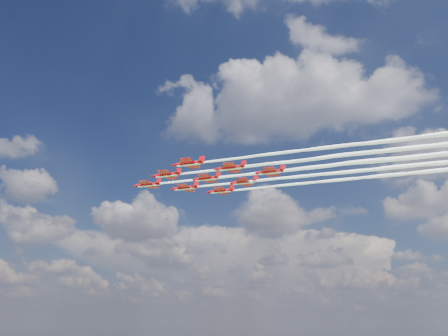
{
  "coord_description": "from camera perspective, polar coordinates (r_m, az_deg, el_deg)",
  "views": [
    {
      "loc": [
        45.07,
        -125.49,
        44.55
      ],
      "look_at": [
        2.62,
        -1.5,
        91.33
      ],
      "focal_mm": 35.0,
      "sensor_mm": 36.0,
      "label": 1
    }
  ],
  "objects": [
    {
      "name": "jet_lead",
      "position": [
        131.99,
        14.18,
        0.35
      ],
      "size": [
        128.6,
        8.99,
        2.63
      ],
      "rotation": [
        0.0,
        0.0,
        0.01
      ],
      "color": "red"
    },
    {
      "name": "jet_row2_port",
      "position": [
        124.97,
        18.65,
        1.94
      ],
      "size": [
        128.6,
        8.99,
        2.63
      ],
      "rotation": [
        0.0,
        0.0,
        0.01
      ],
      "color": "red"
    },
    {
      "name": "jet_row3_port",
      "position": [
        118.91,
        23.63,
        3.7
      ],
      "size": [
        128.6,
        8.99,
        2.63
      ],
      "rotation": [
        0.0,
        0.0,
        0.01
      ],
      "color": "red"
    },
    {
      "name": "jet_row3_starb",
      "position": [
        146.47,
        22.78,
        -0.67
      ],
      "size": [
        128.6,
        8.99,
        2.63
      ],
      "rotation": [
        0.0,
        0.0,
        0.01
      ],
      "color": "red"
    },
    {
      "name": "jet_row2_starb",
      "position": [
        138.83,
        18.7,
        -0.19
      ],
      "size": [
        128.6,
        8.99,
        2.63
      ],
      "rotation": [
        0.0,
        0.0,
        0.01
      ],
      "color": "red"
    },
    {
      "name": "jet_row3_centre",
      "position": [
        132.59,
        23.16,
        1.29
      ],
      "size": [
        128.6,
        8.99,
        2.63
      ],
      "rotation": [
        0.0,
        0.0,
        0.01
      ],
      "color": "red"
    },
    {
      "name": "jet_row4_starb",
      "position": [
        140.95,
        27.16,
        0.7
      ],
      "size": [
        128.6,
        8.99,
        2.63
      ],
      "rotation": [
        0.0,
        0.0,
        0.01
      ],
      "color": "red"
    }
  ]
}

